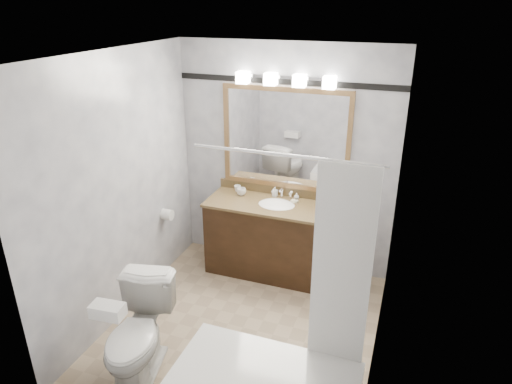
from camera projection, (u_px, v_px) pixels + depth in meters
room at (241, 208)px, 3.84m from camera, size 2.42×2.62×2.52m
vanity at (276, 238)px, 5.04m from camera, size 1.53×0.58×0.97m
mirror at (285, 139)px, 4.85m from camera, size 1.40×0.04×1.10m
vanity_light_bar at (285, 79)px, 4.55m from camera, size 1.02×0.14×0.12m
accent_stripe at (287, 82)px, 4.62m from camera, size 2.40×0.01×0.06m
tp_roll at (167, 215)px, 4.99m from camera, size 0.11×0.12×0.12m
toilet at (138, 335)px, 3.64m from camera, size 0.62×0.88×0.81m
tissue_box at (108, 310)px, 3.20m from camera, size 0.25×0.15×0.10m
coffee_maker at (329, 195)px, 4.66m from camera, size 0.18×0.22×0.34m
cup_left at (241, 192)px, 5.09m from camera, size 0.11×0.11×0.08m
cup_right at (237, 188)px, 5.19m from camera, size 0.08×0.08×0.07m
soap_bottle_a at (275, 192)px, 5.05m from camera, size 0.06×0.06×0.11m
soap_bottle_b at (296, 196)px, 4.99m from camera, size 0.07×0.07×0.07m
soap_bar at (294, 201)px, 4.92m from camera, size 0.08×0.06×0.02m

